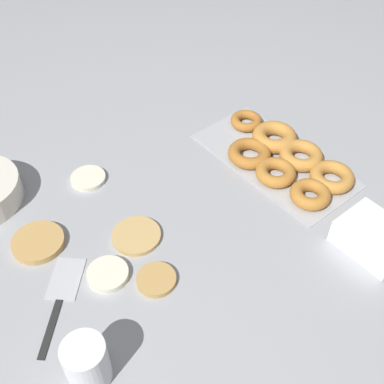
{
  "coord_description": "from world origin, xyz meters",
  "views": [
    {
      "loc": [
        -0.6,
        0.35,
        0.81
      ],
      "look_at": [
        -0.01,
        -0.13,
        0.04
      ],
      "focal_mm": 45.0,
      "sensor_mm": 36.0,
      "label": 1
    }
  ],
  "objects_px": {
    "pancake_1": "(156,279)",
    "pancake_4": "(136,236)",
    "container_stack": "(373,237)",
    "pancake_2": "(38,242)",
    "paper_cup": "(87,363)",
    "spatula": "(63,288)",
    "donut_tray": "(283,158)",
    "pancake_3": "(108,274)",
    "pancake_0": "(88,178)"
  },
  "relations": [
    {
      "from": "pancake_2",
      "to": "pancake_3",
      "type": "distance_m",
      "value": 0.18
    },
    {
      "from": "pancake_1",
      "to": "pancake_4",
      "type": "height_order",
      "value": "pancake_1"
    },
    {
      "from": "pancake_4",
      "to": "spatula",
      "type": "height_order",
      "value": "pancake_4"
    },
    {
      "from": "pancake_0",
      "to": "paper_cup",
      "type": "height_order",
      "value": "paper_cup"
    },
    {
      "from": "spatula",
      "to": "pancake_4",
      "type": "bearing_deg",
      "value": -41.2
    },
    {
      "from": "pancake_2",
      "to": "donut_tray",
      "type": "relative_size",
      "value": 0.27
    },
    {
      "from": "container_stack",
      "to": "paper_cup",
      "type": "bearing_deg",
      "value": 77.82
    },
    {
      "from": "pancake_3",
      "to": "donut_tray",
      "type": "distance_m",
      "value": 0.52
    },
    {
      "from": "donut_tray",
      "to": "paper_cup",
      "type": "distance_m",
      "value": 0.68
    },
    {
      "from": "pancake_4",
      "to": "paper_cup",
      "type": "bearing_deg",
      "value": 130.85
    },
    {
      "from": "donut_tray",
      "to": "pancake_0",
      "type": "bearing_deg",
      "value": 57.84
    },
    {
      "from": "pancake_0",
      "to": "pancake_3",
      "type": "height_order",
      "value": "pancake_3"
    },
    {
      "from": "pancake_0",
      "to": "pancake_4",
      "type": "bearing_deg",
      "value": 177.0
    },
    {
      "from": "pancake_3",
      "to": "pancake_4",
      "type": "bearing_deg",
      "value": -65.19
    },
    {
      "from": "pancake_4",
      "to": "pancake_3",
      "type": "bearing_deg",
      "value": 114.81
    },
    {
      "from": "paper_cup",
      "to": "spatula",
      "type": "xyz_separation_m",
      "value": [
        0.19,
        -0.05,
        -0.05
      ]
    },
    {
      "from": "pancake_3",
      "to": "donut_tray",
      "type": "height_order",
      "value": "donut_tray"
    },
    {
      "from": "container_stack",
      "to": "pancake_2",
      "type": "bearing_deg",
      "value": 50.52
    },
    {
      "from": "pancake_1",
      "to": "spatula",
      "type": "xyz_separation_m",
      "value": [
        0.1,
        0.15,
        -0.0
      ]
    },
    {
      "from": "paper_cup",
      "to": "pancake_1",
      "type": "bearing_deg",
      "value": -67.25
    },
    {
      "from": "pancake_4",
      "to": "container_stack",
      "type": "xyz_separation_m",
      "value": [
        -0.33,
        -0.37,
        0.02
      ]
    },
    {
      "from": "pancake_3",
      "to": "donut_tray",
      "type": "xyz_separation_m",
      "value": [
        0.01,
        -0.52,
        0.01
      ]
    },
    {
      "from": "pancake_0",
      "to": "pancake_3",
      "type": "distance_m",
      "value": 0.29
    },
    {
      "from": "pancake_0",
      "to": "pancake_1",
      "type": "relative_size",
      "value": 1.05
    },
    {
      "from": "pancake_0",
      "to": "spatula",
      "type": "bearing_deg",
      "value": 140.16
    },
    {
      "from": "pancake_3",
      "to": "paper_cup",
      "type": "xyz_separation_m",
      "value": [
        -0.16,
        0.13,
        0.04
      ]
    },
    {
      "from": "pancake_0",
      "to": "pancake_3",
      "type": "xyz_separation_m",
      "value": [
        -0.27,
        0.11,
        0.0
      ]
    },
    {
      "from": "container_stack",
      "to": "spatula",
      "type": "xyz_separation_m",
      "value": [
        0.32,
        0.56,
        -0.03
      ]
    },
    {
      "from": "pancake_3",
      "to": "paper_cup",
      "type": "distance_m",
      "value": 0.21
    },
    {
      "from": "pancake_0",
      "to": "pancake_4",
      "type": "xyz_separation_m",
      "value": [
        -0.22,
        0.01,
        -0.0
      ]
    },
    {
      "from": "pancake_4",
      "to": "donut_tray",
      "type": "distance_m",
      "value": 0.42
    },
    {
      "from": "pancake_4",
      "to": "donut_tray",
      "type": "bearing_deg",
      "value": -94.71
    },
    {
      "from": "pancake_1",
      "to": "pancake_2",
      "type": "relative_size",
      "value": 0.72
    },
    {
      "from": "pancake_0",
      "to": "container_stack",
      "type": "relative_size",
      "value": 0.6
    },
    {
      "from": "container_stack",
      "to": "pancake_0",
      "type": "bearing_deg",
      "value": 33.0
    },
    {
      "from": "pancake_4",
      "to": "spatula",
      "type": "xyz_separation_m",
      "value": [
        -0.02,
        0.19,
        -0.0
      ]
    },
    {
      "from": "donut_tray",
      "to": "pancake_1",
      "type": "bearing_deg",
      "value": 100.49
    },
    {
      "from": "pancake_3",
      "to": "paper_cup",
      "type": "relative_size",
      "value": 0.88
    },
    {
      "from": "pancake_3",
      "to": "donut_tray",
      "type": "relative_size",
      "value": 0.21
    },
    {
      "from": "pancake_4",
      "to": "donut_tray",
      "type": "relative_size",
      "value": 0.26
    },
    {
      "from": "pancake_1",
      "to": "container_stack",
      "type": "bearing_deg",
      "value": -117.94
    },
    {
      "from": "pancake_2",
      "to": "paper_cup",
      "type": "relative_size",
      "value": 1.14
    },
    {
      "from": "pancake_3",
      "to": "spatula",
      "type": "bearing_deg",
      "value": 70.34
    },
    {
      "from": "pancake_3",
      "to": "container_stack",
      "type": "xyz_separation_m",
      "value": [
        -0.29,
        -0.48,
        0.02
      ]
    },
    {
      "from": "pancake_1",
      "to": "pancake_2",
      "type": "height_order",
      "value": "pancake_2"
    },
    {
      "from": "pancake_1",
      "to": "pancake_4",
      "type": "distance_m",
      "value": 0.12
    },
    {
      "from": "pancake_4",
      "to": "container_stack",
      "type": "bearing_deg",
      "value": -131.86
    },
    {
      "from": "donut_tray",
      "to": "spatula",
      "type": "relative_size",
      "value": 2.24
    },
    {
      "from": "donut_tray",
      "to": "spatula",
      "type": "height_order",
      "value": "donut_tray"
    },
    {
      "from": "spatula",
      "to": "pancake_0",
      "type": "bearing_deg",
      "value": 3.88
    }
  ]
}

